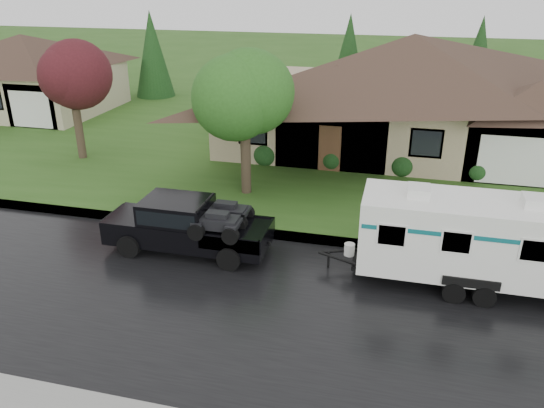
# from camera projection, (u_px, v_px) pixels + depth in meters

# --- Properties ---
(ground) EXTENTS (140.00, 140.00, 0.00)m
(ground) POSITION_uv_depth(u_px,v_px,m) (325.00, 277.00, 16.03)
(ground) COLOR #2C531A
(ground) RESTS_ON ground
(road) EXTENTS (140.00, 8.00, 0.01)m
(road) POSITION_uv_depth(u_px,v_px,m) (314.00, 315.00, 14.25)
(road) COLOR black
(road) RESTS_ON ground
(curb) EXTENTS (140.00, 0.50, 0.15)m
(curb) POSITION_uv_depth(u_px,v_px,m) (335.00, 241.00, 18.00)
(curb) COLOR gray
(curb) RESTS_ON ground
(lawn) EXTENTS (140.00, 26.00, 0.15)m
(lawn) POSITION_uv_depth(u_px,v_px,m) (367.00, 138.00, 29.34)
(lawn) COLOR #2C531A
(lawn) RESTS_ON ground
(house_main) EXTENTS (19.44, 10.80, 6.90)m
(house_main) POSITION_uv_depth(u_px,v_px,m) (416.00, 79.00, 26.39)
(house_main) COLOR tan
(house_main) RESTS_ON lawn
(house_far) EXTENTS (10.80, 8.64, 5.80)m
(house_far) POSITION_uv_depth(u_px,v_px,m) (27.00, 67.00, 33.80)
(house_far) COLOR tan
(house_far) RESTS_ON lawn
(tree_left_green) EXTENTS (3.53, 3.53, 5.84)m
(tree_left_green) POSITION_uv_depth(u_px,v_px,m) (244.00, 94.00, 20.26)
(tree_left_green) COLOR #382B1E
(tree_left_green) RESTS_ON lawn
(tree_red) EXTENTS (3.30, 3.30, 5.47)m
(tree_red) POSITION_uv_depth(u_px,v_px,m) (71.00, 79.00, 24.49)
(tree_red) COLOR #382B1E
(tree_red) RESTS_ON lawn
(shrub_row) EXTENTS (13.60, 1.00, 1.00)m
(shrub_row) POSITION_uv_depth(u_px,v_px,m) (402.00, 164.00, 23.59)
(shrub_row) COLOR #143814
(shrub_row) RESTS_ON lawn
(pickup_truck) EXTENTS (5.34, 2.03, 1.78)m
(pickup_truck) POSITION_uv_depth(u_px,v_px,m) (185.00, 224.00, 17.24)
(pickup_truck) COLOR black
(pickup_truck) RESTS_ON ground
(travel_trailer) EXTENTS (6.59, 2.32, 2.96)m
(travel_trailer) POSITION_uv_depth(u_px,v_px,m) (472.00, 237.00, 15.03)
(travel_trailer) COLOR white
(travel_trailer) RESTS_ON ground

